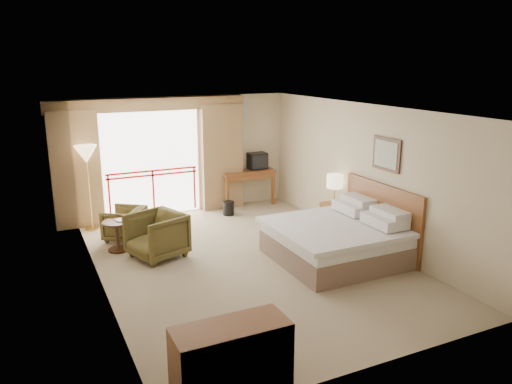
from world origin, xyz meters
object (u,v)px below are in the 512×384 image
bed (338,240)px  tv (257,161)px  desk (245,177)px  floor_lamp (86,158)px  wastebasket (229,208)px  nightstand (335,218)px  dresser (232,361)px  table_lamp (335,182)px  armchair_near (158,257)px  armchair_far (126,239)px  side_table (117,231)px

bed → tv: bearing=85.7°
desk → floor_lamp: floor_lamp is taller
bed → wastebasket: bed is taller
nightstand → dresser: bearing=-137.5°
table_lamp → armchair_near: 3.85m
bed → table_lamp: table_lamp is taller
desk → wastebasket: bearing=-137.2°
table_lamp → nightstand: bearing=-90.0°
armchair_far → armchair_near: (0.35, -1.18, 0.00)m
nightstand → desk: desk is taller
bed → wastebasket: bearing=102.5°
desk → wastebasket: desk is taller
dresser → desk: bearing=62.8°
bed → table_lamp: size_ratio=3.62×
dresser → floor_lamp: bearing=93.4°
floor_lamp → table_lamp: bearing=-26.9°
wastebasket → armchair_far: size_ratio=0.44×
nightstand → dresser: 5.60m
nightstand → armchair_near: (-3.69, 0.24, -0.31)m
nightstand → table_lamp: bearing=87.8°
nightstand → tv: bearing=98.4°
desk → side_table: desk is taller
side_table → dresser: dresser is taller
bed → desk: size_ratio=1.59×
bed → armchair_far: (-3.24, 2.70, -0.38)m
table_lamp → desk: bearing=106.5°
desk → armchair_near: 3.89m
bed → side_table: (-3.48, 2.13, 0.02)m
bed → side_table: bed is taller
armchair_near → wastebasket: bearing=110.2°
table_lamp → tv: bearing=100.8°
tv → armchair_near: (-3.19, -2.45, -1.08)m
side_table → dresser: 4.81m
table_lamp → side_table: table_lamp is taller
bed → armchair_far: size_ratio=2.91×
armchair_near → floor_lamp: floor_lamp is taller
nightstand → armchair_near: size_ratio=0.68×
tv → armchair_far: size_ratio=0.62×
tv → bed: bearing=-108.3°
bed → floor_lamp: 5.35m
bed → floor_lamp: (-3.75, 3.63, 1.17)m
nightstand → table_lamp: size_ratio=1.05×
nightstand → floor_lamp: size_ratio=0.34×
desk → side_table: bearing=-152.0°
table_lamp → tv: (-0.50, 2.64, 0.01)m
nightstand → wastebasket: size_ratio=1.90×
armchair_near → floor_lamp: bearing=-177.9°
armchair_far → side_table: size_ratio=1.27×
desk → nightstand: bearing=-74.2°
nightstand → armchair_far: (-4.04, 1.43, -0.31)m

